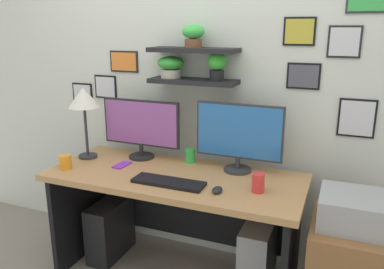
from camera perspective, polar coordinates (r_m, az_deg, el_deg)
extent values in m
cube|color=silver|center=(2.73, 1.14, 9.18)|extent=(4.40, 0.04, 2.70)
cube|color=black|center=(2.62, 0.19, 7.82)|extent=(0.60, 0.20, 0.03)
cube|color=black|center=(2.60, 0.19, 12.31)|extent=(0.60, 0.20, 0.03)
cylinder|color=brown|center=(2.60, 0.19, 13.25)|extent=(0.11, 0.11, 0.06)
ellipsoid|color=green|center=(2.60, 0.19, 14.88)|extent=(0.15, 0.15, 0.09)
cylinder|color=#B2A899|center=(2.68, -3.12, 8.91)|extent=(0.14, 0.14, 0.06)
ellipsoid|color=green|center=(2.68, -3.15, 10.47)|extent=(0.18, 0.18, 0.09)
cylinder|color=black|center=(2.56, 3.65, 8.69)|extent=(0.09, 0.09, 0.07)
ellipsoid|color=green|center=(2.55, 3.69, 10.72)|extent=(0.12, 0.12, 0.12)
cube|color=black|center=(2.96, -9.92, 10.52)|extent=(0.23, 0.02, 0.16)
cube|color=orange|center=(2.96, -10.01, 10.50)|extent=(0.21, 0.00, 0.13)
cube|color=black|center=(2.51, 21.49, 12.56)|extent=(0.19, 0.02, 0.19)
cube|color=silver|center=(2.50, 21.48, 12.55)|extent=(0.16, 0.00, 0.16)
cube|color=black|center=(2.53, 15.51, 14.39)|extent=(0.19, 0.02, 0.17)
cube|color=gold|center=(2.52, 15.48, 14.39)|extent=(0.17, 0.00, 0.15)
cube|color=black|center=(2.54, 16.06, 8.25)|extent=(0.20, 0.02, 0.16)
cube|color=#4C4C56|center=(2.53, 16.04, 8.22)|extent=(0.18, 0.00, 0.14)
cube|color=black|center=(2.57, 23.04, 2.24)|extent=(0.22, 0.02, 0.24)
cube|color=silver|center=(2.56, 23.04, 2.19)|extent=(0.19, 0.00, 0.21)
cube|color=black|center=(3.08, -12.53, 6.86)|extent=(0.19, 0.02, 0.18)
cube|color=silver|center=(3.08, -12.62, 6.83)|extent=(0.17, 0.00, 0.15)
cube|color=black|center=(3.22, -15.73, 5.78)|extent=(0.18, 0.02, 0.17)
cube|color=silver|center=(3.22, -15.83, 5.75)|extent=(0.16, 0.00, 0.15)
cube|color=tan|center=(2.48, -2.59, -6.29)|extent=(1.63, 0.68, 0.04)
cube|color=black|center=(3.01, -15.92, -10.67)|extent=(0.04, 0.62, 0.71)
cube|color=black|center=(2.47, 14.35, -16.66)|extent=(0.04, 0.62, 0.71)
cube|color=black|center=(2.87, 0.02, -10.50)|extent=(1.43, 0.02, 0.50)
cylinder|color=black|center=(2.80, -7.41, -3.20)|extent=(0.18, 0.18, 0.02)
cylinder|color=black|center=(2.79, -7.45, -2.19)|extent=(0.03, 0.03, 0.09)
cube|color=black|center=(2.74, -7.49, 1.73)|extent=(0.58, 0.02, 0.32)
cube|color=#8C4C99|center=(2.73, -7.62, 1.67)|extent=(0.56, 0.00, 0.30)
cylinder|color=#2D2D33|center=(2.55, 6.69, -5.14)|extent=(0.18, 0.18, 0.02)
cylinder|color=#2D2D33|center=(2.53, 6.72, -4.10)|extent=(0.03, 0.03, 0.08)
cube|color=#2D2D33|center=(2.48, 6.93, 0.48)|extent=(0.56, 0.02, 0.36)
cube|color=#2866B2|center=(2.47, 6.85, 0.41)|extent=(0.54, 0.00, 0.33)
cube|color=black|center=(2.33, -3.48, -7.00)|extent=(0.44, 0.14, 0.02)
ellipsoid|color=black|center=(2.22, 3.71, -8.12)|extent=(0.06, 0.09, 0.03)
cylinder|color=#2D2D33|center=(2.88, -15.03, -3.07)|extent=(0.13, 0.13, 0.02)
cylinder|color=#2D2D33|center=(2.83, -15.29, 0.45)|extent=(0.02, 0.02, 0.35)
cone|color=silver|center=(2.78, -15.65, 5.27)|extent=(0.22, 0.22, 0.14)
cube|color=purple|center=(2.66, -10.25, -4.43)|extent=(0.08, 0.14, 0.01)
cylinder|color=orange|center=(2.69, -18.11, -3.83)|extent=(0.08, 0.08, 0.09)
cylinder|color=green|center=(2.67, -0.28, -3.09)|extent=(0.07, 0.07, 0.10)
cylinder|color=red|center=(2.24, 9.69, -7.00)|extent=(0.07, 0.07, 0.11)
cube|color=#9E9EA3|center=(2.26, 23.01, -10.26)|extent=(0.38, 0.34, 0.17)
cube|color=black|center=(3.01, -11.89, -13.42)|extent=(0.18, 0.40, 0.42)
cube|color=#99999E|center=(2.64, 9.63, -17.22)|extent=(0.18, 0.40, 0.46)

